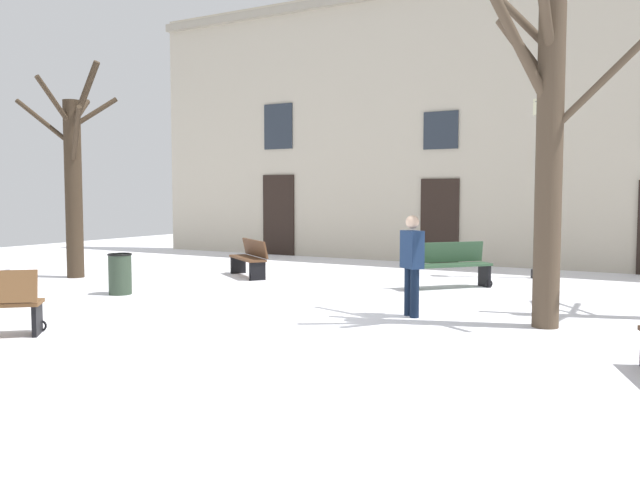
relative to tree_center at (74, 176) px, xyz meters
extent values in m
plane|color=white|center=(6.19, -1.24, -2.31)|extent=(30.68, 30.68, 0.00)
cube|color=#BCB29E|center=(6.19, 7.18, 1.56)|extent=(19.17, 0.40, 7.74)
cube|color=black|center=(1.00, 6.96, -1.06)|extent=(1.13, 0.08, 2.50)
cube|color=#262D38|center=(1.00, 6.96, 1.69)|extent=(1.02, 0.06, 1.39)
cube|color=black|center=(6.25, 6.96, -1.15)|extent=(1.08, 0.08, 2.32)
cube|color=#262D38|center=(6.25, 6.96, 1.32)|extent=(0.97, 0.06, 1.02)
cylinder|color=#382B1E|center=(-0.02, 0.01, -0.30)|extent=(0.38, 0.38, 4.02)
cylinder|color=#382B1E|center=(0.07, -0.50, 1.59)|extent=(0.31, 1.11, 1.04)
cylinder|color=#382B1E|center=(-0.59, -0.27, 1.21)|extent=(1.24, 0.67, 1.09)
cylinder|color=#382B1E|center=(0.42, 0.00, 1.77)|extent=(1.00, 0.17, 1.48)
cylinder|color=#382B1E|center=(0.25, 0.42, 1.45)|extent=(0.67, 0.94, 0.77)
cylinder|color=#382B1E|center=(-0.32, 0.49, 1.49)|extent=(0.72, 1.08, 0.78)
cylinder|color=#382B1E|center=(0.58, -0.40, 0.83)|extent=(1.32, 0.93, 1.21)
cylinder|color=#4C3D2D|center=(10.42, -0.50, 0.14)|extent=(0.37, 0.37, 4.91)
cylinder|color=#4C3D2D|center=(10.07, -0.85, 1.59)|extent=(0.89, 0.90, 1.67)
cylinder|color=#4C3D2D|center=(10.06, -0.50, 1.59)|extent=(0.85, 0.15, 1.13)
cylinder|color=#4C3D2D|center=(10.40, -0.80, 1.93)|extent=(0.20, 0.74, 0.97)
cylinder|color=#4C3D2D|center=(9.90, -0.13, 2.18)|extent=(1.18, 0.89, 1.24)
cylinder|color=#4C3D2D|center=(11.04, -0.57, 1.06)|extent=(1.32, 0.25, 1.26)
cylinder|color=black|center=(9.20, 5.06, -0.48)|extent=(0.10, 0.10, 3.66)
cylinder|color=black|center=(9.20, 5.06, -2.21)|extent=(0.22, 0.22, 0.20)
cube|color=beige|center=(9.20, 5.06, 1.53)|extent=(0.24, 0.24, 0.36)
cone|color=black|center=(9.20, 5.06, 1.71)|extent=(0.30, 0.30, 0.14)
cylinder|color=#2D3D2D|center=(2.78, -1.30, -1.93)|extent=(0.43, 0.43, 0.75)
torus|color=black|center=(2.78, -1.30, -1.54)|extent=(0.46, 0.46, 0.04)
cube|color=#2D4C33|center=(7.99, 2.52, -1.83)|extent=(1.51, 1.63, 0.05)
cube|color=#2D4C33|center=(7.84, 2.65, -1.59)|extent=(1.25, 1.40, 0.41)
cube|color=black|center=(7.44, 1.89, -2.07)|extent=(0.33, 0.30, 0.48)
torus|color=black|center=(7.56, 1.78, -2.23)|extent=(0.14, 0.15, 0.17)
cube|color=black|center=(8.54, 3.14, -2.07)|extent=(0.33, 0.30, 0.48)
torus|color=black|center=(8.67, 3.03, -2.23)|extent=(0.14, 0.15, 0.17)
cube|color=#51331E|center=(3.34, 2.04, -1.88)|extent=(1.48, 1.23, 0.05)
cube|color=#51331E|center=(3.44, 2.19, -1.65)|extent=(1.31, 1.00, 0.39)
cube|color=black|center=(2.76, 2.46, -2.10)|extent=(0.27, 0.33, 0.43)
torus|color=black|center=(2.67, 2.33, -2.23)|extent=(0.16, 0.12, 0.17)
cube|color=black|center=(3.91, 1.63, -2.10)|extent=(0.27, 0.33, 0.43)
torus|color=black|center=(3.81, 1.50, -2.23)|extent=(0.16, 0.12, 0.17)
cube|color=black|center=(4.49, -4.42, -2.09)|extent=(0.33, 0.36, 0.44)
torus|color=black|center=(4.37, -4.28, -2.23)|extent=(0.15, 0.13, 0.17)
cylinder|color=black|center=(8.52, -0.75, -1.93)|extent=(0.14, 0.14, 0.76)
cylinder|color=black|center=(8.38, -0.64, -1.93)|extent=(0.14, 0.14, 0.76)
cube|color=navy|center=(8.45, -0.70, -1.26)|extent=(0.43, 0.41, 0.59)
sphere|color=beige|center=(8.45, -0.70, -0.83)|extent=(0.21, 0.21, 0.21)
camera|label=1|loc=(12.16, -10.15, -0.39)|focal=36.60mm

